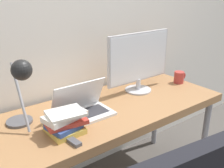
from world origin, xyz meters
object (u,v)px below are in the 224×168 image
object	(u,v)px
laptop	(82,109)
book_stack	(65,122)
mug	(179,77)
desk_lamp	(21,84)
monitor	(139,60)

from	to	relation	value
laptop	book_stack	size ratio (longest dim) A/B	1.43
laptop	book_stack	world-z (taller)	laptop
mug	desk_lamp	bearing A→B (deg)	179.84
desk_lamp	book_stack	bearing A→B (deg)	-39.31
desk_lamp	mug	size ratio (longest dim) A/B	3.46
laptop	book_stack	distance (m)	0.22
desk_lamp	mug	xyz separation A→B (m)	(1.34, -0.00, -0.24)
laptop	mug	bearing A→B (deg)	0.99
desk_lamp	book_stack	distance (m)	0.32
desk_lamp	book_stack	xyz separation A→B (m)	(0.17, -0.14, -0.23)
laptop	desk_lamp	xyz separation A→B (m)	(-0.36, 0.02, 0.25)
desk_lamp	mug	bearing A→B (deg)	-0.16
monitor	mug	size ratio (longest dim) A/B	4.61
desk_lamp	book_stack	world-z (taller)	desk_lamp
monitor	mug	xyz separation A→B (m)	(0.40, -0.08, -0.20)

